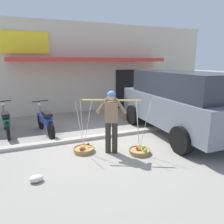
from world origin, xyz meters
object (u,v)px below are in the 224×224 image
object	(u,v)px
wooden_crate	(129,116)
fruit_basket_right_side	(140,150)
fruit_basket_left_side	(84,149)
motorcycle_second_in_row	(45,121)
plastic_litter_bag	(36,178)
fruit_vendor	(111,118)
parked_truck	(179,101)
motorcycle_nearest_shop	(6,121)

from	to	relation	value
wooden_crate	fruit_basket_right_side	bearing A→B (deg)	-111.64
fruit_basket_left_side	motorcycle_second_in_row	world-z (taller)	fruit_basket_left_side
plastic_litter_bag	fruit_vendor	bearing A→B (deg)	20.93
fruit_vendor	wooden_crate	xyz separation A→B (m)	(1.95, 2.86, -0.82)
fruit_basket_left_side	parked_truck	xyz separation A→B (m)	(3.39, 0.33, 1.05)
fruit_basket_left_side	plastic_litter_bag	xyz separation A→B (m)	(-1.28, -1.08, -0.01)
fruit_vendor	plastic_litter_bag	xyz separation A→B (m)	(-1.97, -0.75, -0.91)
parked_truck	fruit_basket_right_side	bearing A→B (deg)	-153.90
fruit_basket_left_side	wooden_crate	distance (m)	3.65
motorcycle_nearest_shop	motorcycle_second_in_row	distance (m)	1.32
fruit_vendor	fruit_basket_left_side	xyz separation A→B (m)	(-0.69, 0.33, -0.90)
fruit_basket_right_side	motorcycle_nearest_shop	bearing A→B (deg)	138.74
fruit_vendor	wooden_crate	size ratio (longest dim) A/B	3.85
motorcycle_second_in_row	wooden_crate	xyz separation A→B (m)	(3.47, 0.62, -0.29)
fruit_basket_right_side	motorcycle_second_in_row	xyz separation A→B (m)	(-2.20, 2.57, 0.37)
fruit_basket_right_side	plastic_litter_bag	world-z (taller)	fruit_basket_right_side
fruit_basket_left_side	wooden_crate	world-z (taller)	fruit_basket_left_side
motorcycle_second_in_row	wooden_crate	world-z (taller)	motorcycle_second_in_row
fruit_basket_right_side	motorcycle_second_in_row	bearing A→B (deg)	130.60
fruit_vendor	fruit_basket_right_side	distance (m)	1.18
motorcycle_second_in_row	plastic_litter_bag	distance (m)	3.05
motorcycle_nearest_shop	fruit_basket_right_side	bearing A→B (deg)	-41.26
fruit_vendor	motorcycle_second_in_row	distance (m)	2.75
fruit_basket_left_side	parked_truck	distance (m)	3.56
parked_truck	motorcycle_second_in_row	bearing A→B (deg)	159.43
fruit_vendor	motorcycle_nearest_shop	xyz separation A→B (m)	(-2.76, 2.69, -0.52)
plastic_litter_bag	parked_truck	bearing A→B (deg)	16.79
fruit_basket_right_side	fruit_basket_left_side	bearing A→B (deg)	154.32
fruit_basket_left_side	parked_truck	bearing A→B (deg)	5.52
motorcycle_second_in_row	plastic_litter_bag	size ratio (longest dim) A/B	6.43
motorcycle_second_in_row	parked_truck	distance (m)	4.56
fruit_vendor	parked_truck	size ratio (longest dim) A/B	0.35
fruit_vendor	parked_truck	xyz separation A→B (m)	(2.70, 0.66, 0.15)
motorcycle_nearest_shop	fruit_basket_left_side	bearing A→B (deg)	-48.73
parked_truck	plastic_litter_bag	distance (m)	4.99
motorcycle_nearest_shop	parked_truck	xyz separation A→B (m)	(5.46, -2.04, 0.68)
motorcycle_second_in_row	plastic_litter_bag	world-z (taller)	motorcycle_second_in_row
fruit_vendor	plastic_litter_bag	distance (m)	2.29
motorcycle_nearest_shop	plastic_litter_bag	distance (m)	3.56
fruit_vendor	fruit_basket_left_side	size ratio (longest dim) A/B	1.17
fruit_basket_right_side	parked_truck	distance (m)	2.48
fruit_basket_right_side	wooden_crate	distance (m)	3.43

